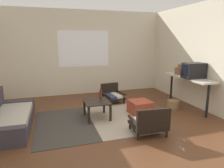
% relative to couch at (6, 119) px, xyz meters
% --- Properties ---
extents(ground_plane, '(7.80, 7.80, 0.00)m').
position_rel_couch_xyz_m(ground_plane, '(2.02, -0.72, -0.22)').
color(ground_plane, '#56331E').
extents(far_wall_with_window, '(5.60, 0.13, 2.70)m').
position_rel_couch_xyz_m(far_wall_with_window, '(2.02, 2.34, 1.14)').
color(far_wall_with_window, beige).
rests_on(far_wall_with_window, ground).
extents(side_wall_right, '(0.12, 6.60, 2.70)m').
position_rel_couch_xyz_m(side_wall_right, '(4.68, -0.42, 1.13)').
color(side_wall_right, beige).
rests_on(side_wall_right, ground).
extents(area_rug, '(2.39, 1.93, 0.01)m').
position_rel_couch_xyz_m(area_rug, '(1.72, -0.15, -0.21)').
color(area_rug, '#38332D').
rests_on(area_rug, ground).
extents(couch, '(0.83, 1.81, 0.72)m').
position_rel_couch_xyz_m(couch, '(0.00, 0.00, 0.00)').
color(couch, '#38333D').
rests_on(couch, ground).
extents(coffee_table, '(0.56, 0.63, 0.41)m').
position_rel_couch_xyz_m(coffee_table, '(1.88, 0.00, 0.12)').
color(coffee_table, black).
rests_on(coffee_table, ground).
extents(armchair_by_window, '(0.60, 0.64, 0.52)m').
position_rel_couch_xyz_m(armchair_by_window, '(2.58, 1.09, 0.02)').
color(armchair_by_window, black).
rests_on(armchair_by_window, ground).
extents(armchair_striped_foreground, '(0.69, 0.62, 0.58)m').
position_rel_couch_xyz_m(armchair_striped_foreground, '(2.63, -1.11, 0.04)').
color(armchair_striped_foreground, black).
rests_on(armchair_striped_foreground, ground).
extents(ottoman_orange, '(0.53, 0.53, 0.33)m').
position_rel_couch_xyz_m(ottoman_orange, '(2.95, -0.04, -0.05)').
color(ottoman_orange, '#993D28').
rests_on(ottoman_orange, ground).
extents(console_shelf, '(0.44, 1.57, 0.83)m').
position_rel_couch_xyz_m(console_shelf, '(4.33, 0.02, 0.53)').
color(console_shelf, beige).
rests_on(console_shelf, ground).
extents(crt_television, '(0.53, 0.33, 0.38)m').
position_rel_couch_xyz_m(crt_television, '(4.32, -0.16, 0.81)').
color(crt_television, black).
rests_on(crt_television, console_shelf).
extents(clay_vase, '(0.26, 0.26, 0.28)m').
position_rel_couch_xyz_m(clay_vase, '(4.33, 0.41, 0.72)').
color(clay_vase, brown).
rests_on(clay_vase, console_shelf).
extents(glass_bottle, '(0.06, 0.06, 0.28)m').
position_rel_couch_xyz_m(glass_bottle, '(2.01, 0.14, 0.31)').
color(glass_bottle, '#5B2319').
rests_on(glass_bottle, coffee_table).
extents(wicker_basket, '(0.31, 0.31, 0.20)m').
position_rel_couch_xyz_m(wicker_basket, '(3.98, 0.10, -0.11)').
color(wicker_basket, olive).
rests_on(wicker_basket, ground).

